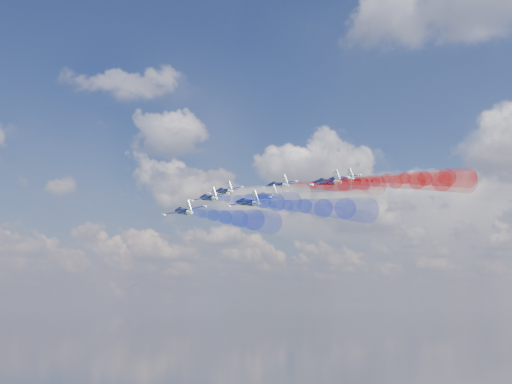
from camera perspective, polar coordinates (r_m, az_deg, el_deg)
The scene contains 16 objects.
jet_lead at distance 175.53m, azimuth -2.90°, elevation 0.09°, with size 10.32×12.89×3.44m, color black, non-canonical shape.
trail_lead at distance 152.66m, azimuth 0.70°, elevation -0.00°, with size 4.30×38.78×4.30m, color white, non-canonical shape.
jet_inner_left at distance 158.71m, azimuth -4.36°, elevation -0.53°, with size 10.32×12.89×3.44m, color black, non-canonical shape.
trail_inner_left at distance 135.60m, azimuth -0.56°, elevation -0.74°, with size 4.30×38.78×4.30m, color #1932DB, non-canonical shape.
jet_inner_right at distance 166.71m, azimuth 2.03°, elevation 0.63°, with size 10.32×12.89×3.44m, color black, non-canonical shape.
trail_inner_right at distance 144.90m, azimuth 6.60°, elevation 0.61°, with size 4.30×38.78×4.30m, color red, non-canonical shape.
jet_outer_left at distance 142.96m, azimuth -6.65°, elevation -1.78°, with size 10.32×12.89×3.44m, color black, non-canonical shape.
trail_outer_left at distance 119.51m, azimuth -2.78°, elevation -2.27°, with size 4.30×38.78×4.30m, color #1932DB, non-canonical shape.
jet_center_third at distance 150.43m, azimuth 1.01°, elevation -0.37°, with size 10.32×12.89×3.44m, color black, non-canonical shape.
trail_center_third at distance 128.45m, azimuth 5.98°, elevation -0.57°, with size 4.30×38.78×4.30m, color white, non-canonical shape.
jet_outer_right at distance 160.47m, azimuth 7.81°, elevation 1.17°, with size 10.32×12.89×3.44m, color black, non-canonical shape.
trail_outer_right at distance 140.15m, azimuth 13.43°, elevation 1.23°, with size 4.30×38.78×4.30m, color red, non-canonical shape.
jet_rear_left at distance 135.56m, azimuth -0.76°, elevation -0.97°, with size 10.32×12.89×3.44m, color black, non-canonical shape.
trail_rear_left at distance 113.25m, azimuth 4.53°, elevation -1.30°, with size 4.30×38.78×4.30m, color #1932DB, non-canonical shape.
jet_rear_right at distance 144.99m, azimuth 6.56°, elevation 0.91°, with size 10.32×12.89×3.44m, color black, non-canonical shape.
trail_rear_right at distance 124.41m, azimuth 12.68°, elevation 0.93°, with size 4.30×38.78×4.30m, color red, non-canonical shape.
Camera 1 is at (70.81, -105.52, 139.36)m, focal length 43.67 mm.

